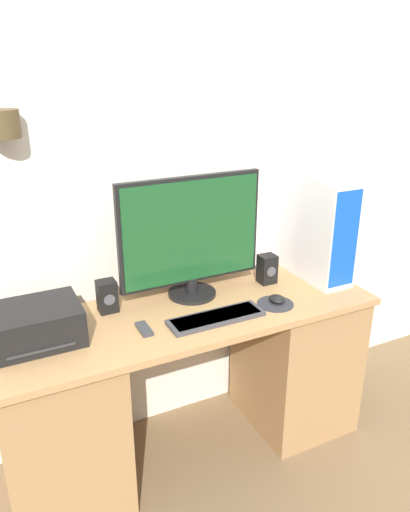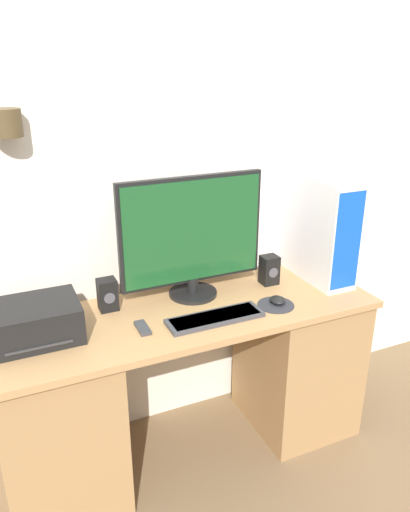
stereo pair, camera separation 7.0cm
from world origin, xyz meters
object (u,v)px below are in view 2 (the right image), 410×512
keyboard (215,318)px  speaker_left (107,295)px  remote_control (143,328)px  monitor (192,235)px  speaker_right (269,270)px  computer_tower (317,227)px  mouse (278,300)px  printer (34,322)px

keyboard → speaker_left: speaker_left is taller
speaker_left → remote_control: size_ratio=1.29×
monitor → remote_control: bearing=-145.4°
speaker_right → monitor: bearing=174.2°
monitor → speaker_right: bearing=-5.8°
keyboard → monitor: bearing=88.2°
remote_control → computer_tower: bearing=10.1°
remote_control → speaker_right: bearing=14.1°
keyboard → speaker_left: bearing=144.3°
computer_tower → remote_control: size_ratio=4.64×
mouse → speaker_left: size_ratio=0.56×
speaker_left → remote_control: (0.08, -0.23, -0.06)m
computer_tower → speaker_left: bearing=176.8°
keyboard → computer_tower: bearing=18.5°
printer → remote_control: size_ratio=3.16×
monitor → speaker_left: 0.44m
printer → speaker_left: size_ratio=2.45×
computer_tower → remote_control: computer_tower is taller
printer → speaker_right: size_ratio=2.45×
keyboard → speaker_right: (0.39, 0.22, 0.06)m
keyboard → mouse: mouse is taller
computer_tower → printer: bearing=-177.4°
mouse → speaker_left: (-0.69, 0.26, 0.05)m
computer_tower → printer: computer_tower is taller
monitor → printer: size_ratio=1.93×
mouse → remote_control: (-0.61, 0.03, -0.01)m
mouse → computer_tower: 0.45m
mouse → speaker_left: 0.74m
keyboard → speaker_right: bearing=29.5°
keyboard → speaker_left: (-0.38, 0.27, 0.06)m
speaker_right → printer: bearing=-176.5°
monitor → mouse: (0.30, -0.24, -0.27)m
monitor → mouse: bearing=-38.6°
mouse → speaker_left: bearing=159.6°
speaker_right → mouse: bearing=-110.4°
speaker_left → speaker_right: 0.77m
computer_tower → speaker_right: bearing=179.0°
monitor → speaker_left: size_ratio=4.73×
keyboard → speaker_left: size_ratio=2.93×
monitor → speaker_right: 0.44m
printer → speaker_left: 0.33m
computer_tower → monitor: bearing=176.1°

